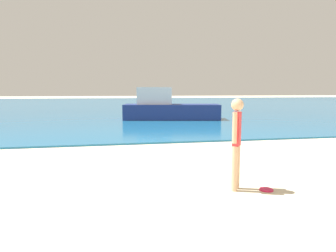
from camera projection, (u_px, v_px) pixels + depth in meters
water at (119, 104)px, 38.99m from camera, size 160.00×60.00×0.06m
person_standing at (237, 139)px, 5.19m from camera, size 0.26×0.31×1.60m
frisbee at (266, 190)px, 5.26m from camera, size 0.24×0.24×0.03m
boat_near at (168, 108)px, 17.60m from camera, size 5.77×2.85×1.88m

